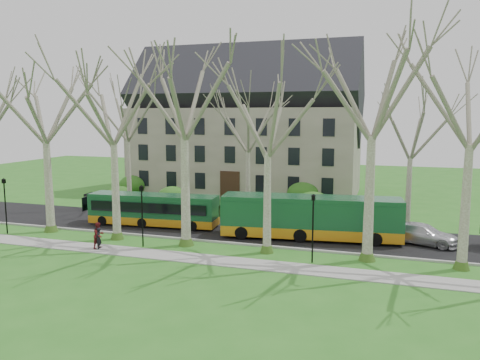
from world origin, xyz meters
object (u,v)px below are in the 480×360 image
object	(u,v)px
bus_lead	(153,209)
bus_follow	(310,217)
pedestrian_a	(98,238)
pedestrian_b	(99,235)
sedan	(423,234)

from	to	relation	value
bus_lead	bus_follow	distance (m)	13.18
pedestrian_a	pedestrian_b	xyz separation A→B (m)	(-0.07, 0.16, 0.17)
bus_lead	pedestrian_b	distance (m)	7.24
bus_follow	sedan	bearing A→B (deg)	0.13
bus_follow	sedan	world-z (taller)	bus_follow
bus_lead	sedan	distance (m)	21.15
sedan	pedestrian_b	xyz separation A→B (m)	(-21.50, -8.02, 0.20)
pedestrian_b	bus_lead	bearing A→B (deg)	4.92
bus_lead	pedestrian_b	bearing A→B (deg)	-97.10
bus_follow	sedan	xyz separation A→B (m)	(7.95, 0.97, -0.92)
bus_lead	bus_follow	xyz separation A→B (m)	(13.17, -0.16, 0.28)
bus_follow	sedan	distance (m)	8.06
sedan	pedestrian_a	distance (m)	22.94
sedan	pedestrian_a	xyz separation A→B (m)	(-21.43, -8.18, 0.03)
bus_lead	sedan	size ratio (longest dim) A/B	2.19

